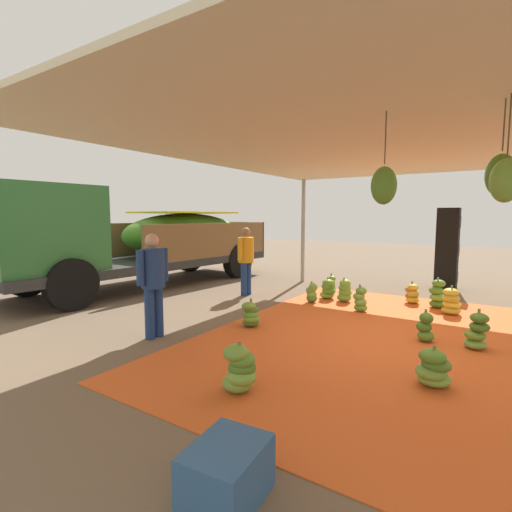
% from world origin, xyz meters
% --- Properties ---
extents(ground_plane, '(40.00, 40.00, 0.00)m').
position_xyz_m(ground_plane, '(0.00, 3.00, 0.00)').
color(ground_plane, brown).
extents(tarp_orange, '(6.53, 5.05, 0.01)m').
position_xyz_m(tarp_orange, '(0.00, 0.00, 0.01)').
color(tarp_orange, '#E05B23').
rests_on(tarp_orange, ground).
extents(tent_canopy, '(8.00, 7.00, 2.83)m').
position_xyz_m(tent_canopy, '(-0.03, -0.10, 2.74)').
color(tent_canopy, '#9EA0A5').
rests_on(tent_canopy, ground).
extents(banana_bunch_0, '(0.51, 0.48, 0.44)m').
position_xyz_m(banana_bunch_0, '(-1.25, -0.68, 0.19)').
color(banana_bunch_0, '#75A83D').
rests_on(banana_bunch_0, tarp_orange).
extents(banana_bunch_2, '(0.40, 0.40, 0.46)m').
position_xyz_m(banana_bunch_2, '(-0.53, 2.11, 0.20)').
color(banana_bunch_2, '#477523').
rests_on(banana_bunch_2, tarp_orange).
extents(banana_bunch_3, '(0.34, 0.32, 0.44)m').
position_xyz_m(banana_bunch_3, '(2.84, 2.09, 0.19)').
color(banana_bunch_3, '#518428').
rests_on(banana_bunch_3, tarp_orange).
extents(banana_bunch_5, '(0.37, 0.37, 0.46)m').
position_xyz_m(banana_bunch_5, '(2.67, 0.26, 0.20)').
color(banana_bunch_5, gold).
rests_on(banana_bunch_5, tarp_orange).
extents(banana_bunch_6, '(0.42, 0.42, 0.53)m').
position_xyz_m(banana_bunch_6, '(-2.46, 0.95, 0.24)').
color(banana_bunch_6, '#6B9E38').
rests_on(banana_bunch_6, tarp_orange).
extents(banana_bunch_7, '(0.43, 0.44, 0.53)m').
position_xyz_m(banana_bunch_7, '(2.10, -0.52, 0.23)').
color(banana_bunch_7, gold).
rests_on(banana_bunch_7, tarp_orange).
extents(banana_bunch_8, '(0.30, 0.32, 0.51)m').
position_xyz_m(banana_bunch_8, '(1.40, 0.93, 0.23)').
color(banana_bunch_8, '#60932D').
rests_on(banana_bunch_8, tarp_orange).
extents(banana_bunch_9, '(0.38, 0.40, 0.55)m').
position_xyz_m(banana_bunch_9, '(0.27, -1.01, 0.24)').
color(banana_bunch_9, '#75A83D').
rests_on(banana_bunch_9, tarp_orange).
extents(banana_bunch_10, '(0.28, 0.28, 0.46)m').
position_xyz_m(banana_bunch_10, '(0.23, -0.37, 0.21)').
color(banana_bunch_10, '#518428').
rests_on(banana_bunch_10, tarp_orange).
extents(banana_bunch_11, '(0.36, 0.34, 0.50)m').
position_xyz_m(banana_bunch_11, '(2.05, 1.47, 0.23)').
color(banana_bunch_11, '#60932D').
rests_on(banana_bunch_11, tarp_orange).
extents(banana_bunch_13, '(0.27, 0.30, 0.44)m').
position_xyz_m(banana_bunch_13, '(1.60, 2.01, 0.20)').
color(banana_bunch_13, '#477523').
rests_on(banana_bunch_13, tarp_orange).
extents(banana_bunch_14, '(0.42, 0.42, 0.60)m').
position_xyz_m(banana_bunch_14, '(2.50, -0.24, 0.27)').
color(banana_bunch_14, '#477523').
rests_on(banana_bunch_14, tarp_orange).
extents(banana_bunch_15, '(0.45, 0.47, 0.47)m').
position_xyz_m(banana_bunch_15, '(2.10, 1.86, 0.21)').
color(banana_bunch_15, '#75A83D').
rests_on(banana_bunch_15, tarp_orange).
extents(cargo_truck_main, '(7.34, 2.85, 2.40)m').
position_xyz_m(cargo_truck_main, '(0.82, 6.44, 1.23)').
color(cargo_truck_main, '#2D2D2D').
rests_on(cargo_truck_main, ground).
extents(worker_0, '(0.56, 0.34, 1.54)m').
position_xyz_m(worker_0, '(1.49, 3.59, 0.90)').
color(worker_0, navy).
rests_on(worker_0, ground).
extents(worker_1, '(0.56, 0.34, 1.54)m').
position_xyz_m(worker_1, '(-1.73, 3.02, 0.90)').
color(worker_1, navy).
rests_on(worker_1, ground).
extents(speaker_stack, '(0.48, 0.50, 1.99)m').
position_xyz_m(speaker_stack, '(4.77, -0.13, 1.00)').
color(speaker_stack, black).
rests_on(speaker_stack, ground).
extents(crate_0, '(0.58, 0.47, 0.36)m').
position_xyz_m(crate_0, '(-3.70, 0.17, 0.18)').
color(crate_0, '#335B8E').
rests_on(crate_0, ground).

